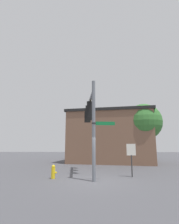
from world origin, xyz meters
TOP-DOWN VIEW (x-y plane):
  - ground_plane at (0.00, 0.00)m, footprint 80.00×80.00m
  - signal_pole at (0.00, 0.00)m, footprint 0.21×0.21m
  - mast_arm at (-0.31, 2.60)m, footprint 0.82×5.23m
  - traffic_light_nearest_pole at (-0.24, 2.04)m, footprint 0.54×0.49m
  - traffic_light_mid_inner at (-0.41, 3.46)m, footprint 0.54×0.49m
  - traffic_light_mid_outer at (-0.58, 4.87)m, footprint 0.54×0.49m
  - street_name_sign at (0.44, 0.05)m, footprint 1.43×0.30m
  - storefront_building at (1.99, 11.16)m, footprint 10.87×8.58m
  - tree_by_storefront at (5.52, 9.01)m, footprint 4.00×4.00m
  - fire_hydrant at (-2.55, 0.78)m, footprint 0.35×0.24m
  - historical_marker at (2.48, 1.46)m, footprint 0.60×0.08m

SIDE VIEW (x-z plane):
  - ground_plane at x=0.00m, z-range 0.00..0.00m
  - fire_hydrant at x=-2.55m, z-range 0.00..0.83m
  - historical_marker at x=2.48m, z-range 0.34..2.47m
  - signal_pole at x=0.00m, z-range 0.00..6.05m
  - storefront_building at x=1.99m, z-range 0.01..6.08m
  - street_name_sign at x=0.44m, z-range 3.24..3.46m
  - tree_by_storefront at x=5.52m, z-range 1.27..7.85m
  - traffic_light_nearest_pole at x=-0.24m, z-range 3.95..5.26m
  - traffic_light_mid_inner at x=-0.41m, z-range 3.95..5.26m
  - traffic_light_mid_outer at x=-0.58m, z-range 3.95..5.26m
  - mast_arm at x=-0.31m, z-range 5.30..5.50m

